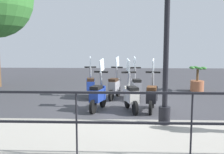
{
  "coord_description": "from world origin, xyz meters",
  "views": [
    {
      "loc": [
        -7.95,
        0.19,
        1.9
      ],
      "look_at": [
        0.2,
        0.5,
        0.9
      ],
      "focal_mm": 40.0,
      "sensor_mm": 36.0,
      "label": 1
    }
  ],
  "objects_px": {
    "potted_palm": "(197,81)",
    "scooter_near_1": "(131,95)",
    "scooter_far_0": "(136,86)",
    "lamp_post_near": "(167,31)",
    "scooter_far_1": "(115,86)",
    "scooter_near_0": "(152,95)",
    "scooter_near_2": "(98,94)",
    "scooter_far_2": "(91,85)"
  },
  "relations": [
    {
      "from": "lamp_post_near",
      "to": "potted_palm",
      "type": "relative_size",
      "value": 4.4
    },
    {
      "from": "lamp_post_near",
      "to": "scooter_far_1",
      "type": "height_order",
      "value": "lamp_post_near"
    },
    {
      "from": "scooter_near_1",
      "to": "scooter_far_0",
      "type": "xyz_separation_m",
      "value": [
        1.63,
        -0.24,
        0.0
      ]
    },
    {
      "from": "scooter_near_0",
      "to": "scooter_far_1",
      "type": "relative_size",
      "value": 1.0
    },
    {
      "from": "potted_palm",
      "to": "scooter_near_1",
      "type": "distance_m",
      "value": 4.55
    },
    {
      "from": "lamp_post_near",
      "to": "scooter_far_0",
      "type": "relative_size",
      "value": 3.03
    },
    {
      "from": "scooter_far_0",
      "to": "scooter_far_1",
      "type": "relative_size",
      "value": 1.0
    },
    {
      "from": "lamp_post_near",
      "to": "potted_palm",
      "type": "height_order",
      "value": "lamp_post_near"
    },
    {
      "from": "scooter_near_1",
      "to": "scooter_far_1",
      "type": "height_order",
      "value": "same"
    },
    {
      "from": "potted_palm",
      "to": "scooter_far_0",
      "type": "relative_size",
      "value": 0.69
    },
    {
      "from": "scooter_near_1",
      "to": "scooter_near_2",
      "type": "height_order",
      "value": "same"
    },
    {
      "from": "scooter_near_0",
      "to": "scooter_far_1",
      "type": "distance_m",
      "value": 2.08
    },
    {
      "from": "potted_palm",
      "to": "scooter_near_2",
      "type": "height_order",
      "value": "scooter_near_2"
    },
    {
      "from": "potted_palm",
      "to": "scooter_far_1",
      "type": "xyz_separation_m",
      "value": [
        -1.68,
        3.48,
        0.04
      ]
    },
    {
      "from": "scooter_far_0",
      "to": "lamp_post_near",
      "type": "bearing_deg",
      "value": -178.71
    },
    {
      "from": "lamp_post_near",
      "to": "scooter_far_0",
      "type": "height_order",
      "value": "lamp_post_near"
    },
    {
      "from": "scooter_near_2",
      "to": "scooter_far_1",
      "type": "height_order",
      "value": "same"
    },
    {
      "from": "scooter_near_0",
      "to": "scooter_near_2",
      "type": "relative_size",
      "value": 1.0
    },
    {
      "from": "scooter_far_0",
      "to": "potted_palm",
      "type": "bearing_deg",
      "value": -62.6
    },
    {
      "from": "scooter_near_2",
      "to": "scooter_far_1",
      "type": "distance_m",
      "value": 1.75
    },
    {
      "from": "scooter_far_0",
      "to": "scooter_near_0",
      "type": "bearing_deg",
      "value": -173.34
    },
    {
      "from": "potted_palm",
      "to": "scooter_near_0",
      "type": "xyz_separation_m",
      "value": [
        -3.42,
        2.34,
        0.04
      ]
    },
    {
      "from": "scooter_near_0",
      "to": "scooter_near_1",
      "type": "height_order",
      "value": "same"
    },
    {
      "from": "lamp_post_near",
      "to": "scooter_near_0",
      "type": "height_order",
      "value": "lamp_post_near"
    },
    {
      "from": "scooter_near_1",
      "to": "potted_palm",
      "type": "bearing_deg",
      "value": -54.48
    },
    {
      "from": "potted_palm",
      "to": "scooter_near_0",
      "type": "relative_size",
      "value": 0.69
    },
    {
      "from": "lamp_post_near",
      "to": "scooter_near_2",
      "type": "relative_size",
      "value": 3.03
    },
    {
      "from": "scooter_near_0",
      "to": "scooter_far_0",
      "type": "xyz_separation_m",
      "value": [
        1.58,
        0.38,
        0.0
      ]
    },
    {
      "from": "potted_palm",
      "to": "scooter_near_2",
      "type": "relative_size",
      "value": 0.69
    },
    {
      "from": "scooter_far_1",
      "to": "scooter_near_0",
      "type": "bearing_deg",
      "value": -130.51
    },
    {
      "from": "scooter_far_0",
      "to": "scooter_far_1",
      "type": "distance_m",
      "value": 0.78
    },
    {
      "from": "scooter_near_1",
      "to": "scooter_far_2",
      "type": "distance_m",
      "value": 2.32
    },
    {
      "from": "scooter_near_0",
      "to": "scooter_far_2",
      "type": "distance_m",
      "value": 2.7
    },
    {
      "from": "scooter_near_0",
      "to": "scooter_near_1",
      "type": "distance_m",
      "value": 0.61
    },
    {
      "from": "scooter_near_1",
      "to": "scooter_far_0",
      "type": "bearing_deg",
      "value": -22.33
    },
    {
      "from": "potted_palm",
      "to": "scooter_near_1",
      "type": "height_order",
      "value": "scooter_near_1"
    },
    {
      "from": "lamp_post_near",
      "to": "scooter_near_1",
      "type": "bearing_deg",
      "value": 23.01
    },
    {
      "from": "scooter_far_0",
      "to": "scooter_far_1",
      "type": "height_order",
      "value": "same"
    },
    {
      "from": "scooter_near_0",
      "to": "lamp_post_near",
      "type": "bearing_deg",
      "value": -165.9
    },
    {
      "from": "scooter_near_0",
      "to": "scooter_far_0",
      "type": "bearing_deg",
      "value": 24.63
    },
    {
      "from": "scooter_near_0",
      "to": "scooter_far_2",
      "type": "xyz_separation_m",
      "value": [
        1.79,
        2.03,
        0.0
      ]
    },
    {
      "from": "potted_palm",
      "to": "scooter_near_1",
      "type": "relative_size",
      "value": 0.69
    }
  ]
}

